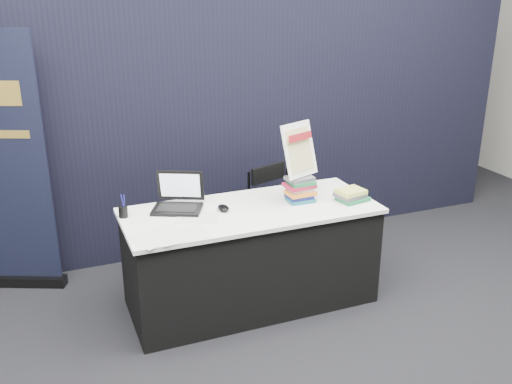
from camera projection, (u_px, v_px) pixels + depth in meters
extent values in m
plane|color=black|center=(281.00, 341.00, 3.80)|extent=(8.00, 8.00, 0.00)
cube|color=#A5A39B|center=(143.00, 28.00, 6.68)|extent=(8.00, 0.02, 3.50)
cube|color=black|center=(205.00, 116.00, 4.78)|extent=(6.00, 0.08, 2.40)
cube|color=black|center=(251.00, 258.00, 4.16)|extent=(1.76, 0.71, 0.72)
cube|color=silver|center=(251.00, 211.00, 4.03)|extent=(1.80, 0.75, 0.03)
cube|color=black|center=(177.00, 209.00, 3.98)|extent=(0.40, 0.36, 0.02)
cube|color=black|center=(172.00, 187.00, 4.04)|extent=(0.33, 0.20, 0.23)
cube|color=white|center=(172.00, 187.00, 4.04)|extent=(0.27, 0.16, 0.18)
ellipsoid|color=black|center=(223.00, 208.00, 3.99)|extent=(0.08, 0.12, 0.04)
cube|color=silver|center=(159.00, 237.00, 3.58)|extent=(0.40, 0.35, 0.00)
cube|color=silver|center=(182.00, 235.00, 3.60)|extent=(0.35, 0.26, 0.00)
cube|color=silver|center=(197.00, 217.00, 3.87)|extent=(0.34, 0.30, 0.00)
cylinder|color=black|center=(123.00, 212.00, 3.87)|extent=(0.08, 0.08, 0.08)
cube|color=#1C636C|center=(300.00, 199.00, 4.16)|extent=(0.20, 0.16, 0.03)
cube|color=navy|center=(300.00, 196.00, 4.15)|extent=(0.20, 0.16, 0.03)
cube|color=orange|center=(300.00, 192.00, 4.14)|extent=(0.20, 0.16, 0.03)
cube|color=beige|center=(300.00, 189.00, 4.13)|extent=(0.20, 0.16, 0.03)
cube|color=#A71B37|center=(300.00, 186.00, 4.13)|extent=(0.20, 0.16, 0.03)
cube|color=#1C6B3C|center=(300.00, 182.00, 4.12)|extent=(0.20, 0.16, 0.03)
cube|color=#4F4F54|center=(300.00, 179.00, 4.11)|extent=(0.20, 0.16, 0.03)
cube|color=#1C6B3C|center=(351.00, 198.00, 4.17)|extent=(0.23, 0.19, 0.03)
cube|color=#4F4F54|center=(352.00, 195.00, 4.16)|extent=(0.23, 0.19, 0.03)
cube|color=#BFC850|center=(352.00, 191.00, 4.15)|extent=(0.23, 0.19, 0.03)
cube|color=black|center=(302.00, 176.00, 4.08)|extent=(0.19, 0.09, 0.01)
cylinder|color=black|center=(287.00, 159.00, 4.09)|extent=(0.05, 0.10, 0.28)
cylinder|color=black|center=(306.00, 156.00, 4.15)|extent=(0.05, 0.10, 0.28)
cube|color=white|center=(299.00, 150.00, 4.06)|extent=(0.31, 0.22, 0.38)
cube|color=#D6D086|center=(300.00, 150.00, 4.06)|extent=(0.25, 0.17, 0.30)
cube|color=maroon|center=(300.00, 137.00, 4.02)|extent=(0.22, 0.10, 0.05)
cube|color=black|center=(13.00, 281.00, 4.50)|extent=(0.80, 0.42, 0.08)
cylinder|color=black|center=(265.00, 252.00, 4.62)|extent=(0.02, 0.02, 0.39)
cylinder|color=black|center=(303.00, 245.00, 4.74)|extent=(0.02, 0.02, 0.39)
cylinder|color=black|center=(249.00, 235.00, 4.92)|extent=(0.02, 0.02, 0.39)
cylinder|color=black|center=(286.00, 229.00, 5.05)|extent=(0.02, 0.02, 0.39)
cube|color=black|center=(276.00, 217.00, 4.76)|extent=(0.46, 0.46, 0.03)
cube|color=black|center=(268.00, 173.00, 4.80)|extent=(0.34, 0.14, 0.14)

